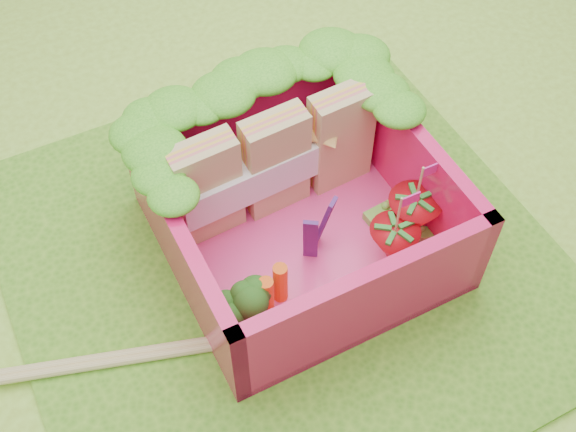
# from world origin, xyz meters

# --- Properties ---
(ground) EXTENTS (14.00, 14.00, 0.00)m
(ground) POSITION_xyz_m (0.00, 0.00, 0.00)
(ground) COLOR #86B031
(ground) RESTS_ON ground
(placemat) EXTENTS (2.60, 2.60, 0.03)m
(placemat) POSITION_xyz_m (0.00, 0.00, 0.01)
(placemat) COLOR #4D9120
(placemat) RESTS_ON ground
(bento_floor) EXTENTS (1.30, 1.30, 0.05)m
(bento_floor) POSITION_xyz_m (0.13, 0.04, 0.06)
(bento_floor) COLOR #F13D89
(bento_floor) RESTS_ON placemat
(bento_box) EXTENTS (1.30, 1.30, 0.55)m
(bento_box) POSITION_xyz_m (0.13, 0.04, 0.31)
(bento_box) COLOR #E51354
(bento_box) RESTS_ON placemat
(lettuce_ruffle) EXTENTS (1.43, 0.77, 0.11)m
(lettuce_ruffle) POSITION_xyz_m (0.13, 0.52, 0.64)
(lettuce_ruffle) COLOR #2A8919
(lettuce_ruffle) RESTS_ON bento_box
(sandwich_stack) EXTENTS (1.08, 0.23, 0.59)m
(sandwich_stack) POSITION_xyz_m (0.14, 0.31, 0.37)
(sandwich_stack) COLOR tan
(sandwich_stack) RESTS_ON bento_floor
(broccoli) EXTENTS (0.33, 0.33, 0.24)m
(broccoli) POSITION_xyz_m (-0.31, -0.28, 0.25)
(broccoli) COLOR #64A14E
(broccoli) RESTS_ON bento_floor
(carrot_sticks) EXTENTS (0.16, 0.11, 0.25)m
(carrot_sticks) POSITION_xyz_m (-0.16, -0.25, 0.20)
(carrot_sticks) COLOR orange
(carrot_sticks) RESTS_ON bento_floor
(purple_wedges) EXTENTS (0.17, 0.11, 0.38)m
(purple_wedges) POSITION_xyz_m (0.15, -0.09, 0.27)
(purple_wedges) COLOR #411A5D
(purple_wedges) RESTS_ON bento_floor
(strawberry_left) EXTENTS (0.24, 0.24, 0.48)m
(strawberry_left) POSITION_xyz_m (0.46, -0.29, 0.21)
(strawberry_left) COLOR red
(strawberry_left) RESTS_ON bento_floor
(strawberry_right) EXTENTS (0.27, 0.27, 0.51)m
(strawberry_right) POSITION_xyz_m (0.63, -0.20, 0.22)
(strawberry_right) COLOR red
(strawberry_right) RESTS_ON bento_floor
(snap_peas) EXTENTS (0.32, 0.35, 0.05)m
(snap_peas) POSITION_xyz_m (0.63, -0.13, 0.11)
(snap_peas) COLOR #5FC23D
(snap_peas) RESTS_ON bento_floor
(chopsticks) EXTENTS (2.25, 0.73, 0.04)m
(chopsticks) POSITION_xyz_m (-1.01, -0.14, 0.05)
(chopsticks) COLOR tan
(chopsticks) RESTS_ON placemat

